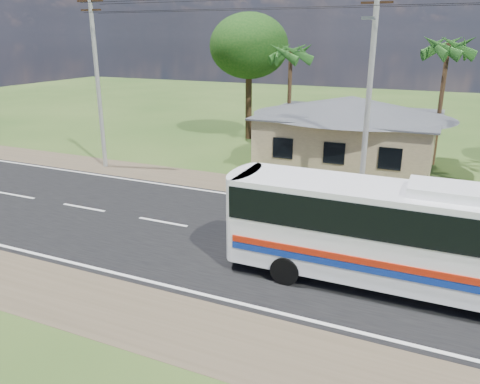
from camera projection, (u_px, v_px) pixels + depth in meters
name	position (u px, v px, depth m)	size (l,w,h in m)	color
ground	(256.00, 239.00, 19.12)	(120.00, 120.00, 0.00)	#264317
road	(256.00, 239.00, 19.12)	(120.00, 16.00, 0.03)	black
house	(350.00, 124.00, 29.15)	(12.40, 10.00, 5.00)	#C8B385
utility_poles	(363.00, 84.00, 21.87)	(32.80, 2.22, 11.00)	#9E9E99
palm_mid	(448.00, 49.00, 27.95)	(2.80, 2.80, 8.20)	#47301E
palm_far	(291.00, 54.00, 32.39)	(2.80, 2.80, 7.70)	#47301E
tree_behind_house	(249.00, 46.00, 35.52)	(6.00, 6.00, 9.61)	#47301E
coach_bus	(420.00, 232.00, 14.54)	(11.98, 2.68, 3.71)	white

